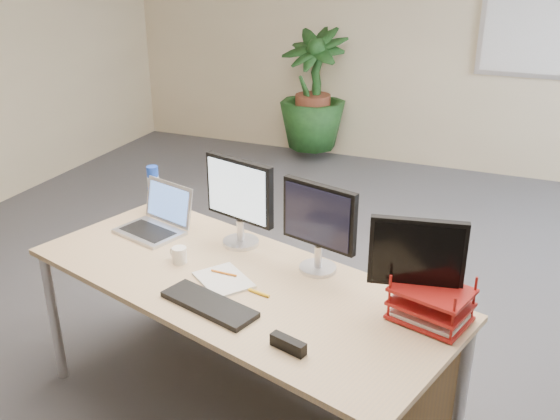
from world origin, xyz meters
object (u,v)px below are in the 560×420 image
at_px(monitor_left, 239,197).
at_px(laptop, 157,220).
at_px(desk, 253,301).
at_px(floor_plant, 313,96).
at_px(monitor_right, 319,222).

xyz_separation_m(monitor_left, laptop, (-0.51, -0.02, -0.21)).
bearing_deg(monitor_left, desk, -52.81).
height_order(floor_plant, monitor_right, floor_plant).
height_order(floor_plant, monitor_left, floor_plant).
distance_m(monitor_right, laptop, 1.02).
distance_m(desk, laptop, 0.77).
height_order(desk, floor_plant, floor_plant).
bearing_deg(monitor_right, desk, -157.47).
bearing_deg(monitor_left, laptop, -177.58).
bearing_deg(laptop, desk, -17.56).
xyz_separation_m(monitor_right, laptop, (-1.00, 0.10, -0.20)).
bearing_deg(monitor_right, laptop, 174.50).
height_order(monitor_left, monitor_right, monitor_left).
relative_size(monitor_left, monitor_right, 1.05).
bearing_deg(floor_plant, monitor_right, -69.93).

